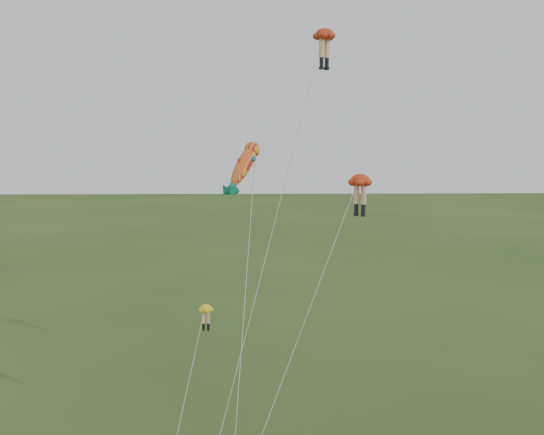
{
  "coord_description": "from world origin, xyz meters",
  "views": [
    {
      "loc": [
        1.1,
        -26.95,
        15.87
      ],
      "look_at": [
        1.96,
        6.0,
        11.61
      ],
      "focal_mm": 40.0,
      "sensor_mm": 36.0,
      "label": 1
    }
  ],
  "objects": [
    {
      "name": "legs_kite_yellow",
      "position": [
        -1.57,
        2.12,
        6.84
      ],
      "size": [
        2.11,
        5.58,
        7.7
      ],
      "rotation": [
        0.0,
        0.0,
        -0.02
      ],
      "color": "yellow",
      "rests_on": "ground"
    },
    {
      "name": "legs_kite_red_mid",
      "position": [
        6.74,
        6.24,
        13.23
      ],
      "size": [
        7.37,
        7.99,
        13.98
      ],
      "rotation": [
        0.0,
        0.0,
        -0.56
      ],
      "color": "red",
      "rests_on": "ground"
    },
    {
      "name": "legs_kite_red_high",
      "position": [
        4.93,
        8.67,
        21.26
      ],
      "size": [
        7.33,
        11.18,
        22.22
      ],
      "rotation": [
        0.0,
        0.0,
        0.63
      ],
      "color": "red",
      "rests_on": "ground"
    },
    {
      "name": "fish_kite",
      "position": [
        0.49,
        4.76,
        14.53
      ],
      "size": [
        2.35,
        9.35,
        16.02
      ],
      "rotation": [
        0.85,
        0.0,
        -0.68
      ],
      "color": "#FFA420",
      "rests_on": "ground"
    }
  ]
}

